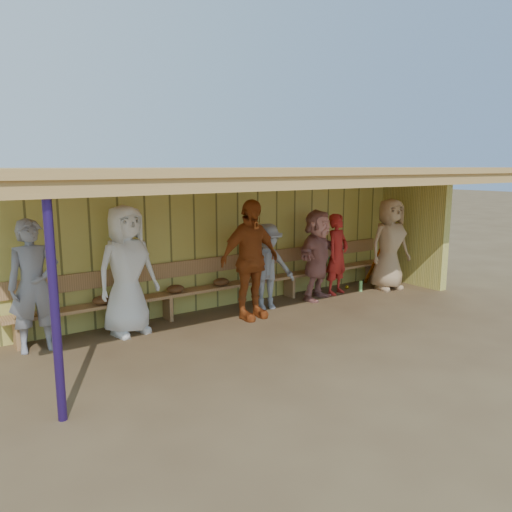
{
  "coord_description": "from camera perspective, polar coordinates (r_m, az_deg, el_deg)",
  "views": [
    {
      "loc": [
        -4.66,
        -6.34,
        2.52
      ],
      "look_at": [
        0.0,
        0.35,
        1.05
      ],
      "focal_mm": 35.0,
      "sensor_mm": 36.0,
      "label": 1
    }
  ],
  "objects": [
    {
      "name": "ground",
      "position": [
        8.26,
        1.4,
        -7.54
      ],
      "size": [
        90.0,
        90.0,
        0.0
      ],
      "primitive_type": "plane",
      "color": "brown",
      "rests_on": "ground"
    },
    {
      "name": "player_a",
      "position": [
        7.43,
        -24.05,
        -3.13
      ],
      "size": [
        0.7,
        0.48,
        1.84
      ],
      "primitive_type": "imported",
      "rotation": [
        0.0,
        0.0,
        -0.07
      ],
      "color": "gray",
      "rests_on": "ground"
    },
    {
      "name": "player_b",
      "position": [
        7.72,
        -14.54,
        -1.59
      ],
      "size": [
        1.05,
        0.78,
        1.97
      ],
      "primitive_type": "imported",
      "rotation": [
        0.0,
        0.0,
        0.17
      ],
      "color": "white",
      "rests_on": "ground"
    },
    {
      "name": "player_d",
      "position": [
        8.24,
        -0.68,
        -0.43
      ],
      "size": [
        1.21,
        0.6,
        1.99
      ],
      "primitive_type": "imported",
      "rotation": [
        0.0,
        0.0,
        0.1
      ],
      "color": "#AA4B1B",
      "rests_on": "ground"
    },
    {
      "name": "player_e",
      "position": [
        8.83,
        1.27,
        -1.24
      ],
      "size": [
        1.12,
        0.84,
        1.53
      ],
      "primitive_type": "imported",
      "rotation": [
        0.0,
        0.0,
        -0.31
      ],
      "color": "gray",
      "rests_on": "ground"
    },
    {
      "name": "player_f",
      "position": [
        9.53,
        7.04,
        0.13
      ],
      "size": [
        1.68,
        1.04,
        1.72
      ],
      "primitive_type": "imported",
      "rotation": [
        0.0,
        0.0,
        0.36
      ],
      "color": "tan",
      "rests_on": "ground"
    },
    {
      "name": "player_g",
      "position": [
        10.0,
        9.27,
        0.19
      ],
      "size": [
        0.66,
        0.52,
        1.6
      ],
      "primitive_type": "imported",
      "rotation": [
        0.0,
        0.0,
        0.25
      ],
      "color": "red",
      "rests_on": "ground"
    },
    {
      "name": "player_h",
      "position": [
        10.6,
        15.02,
        1.29
      ],
      "size": [
        1.0,
        0.74,
        1.88
      ],
      "primitive_type": "imported",
      "rotation": [
        0.0,
        0.0,
        -0.17
      ],
      "color": "tan",
      "rests_on": "ground"
    },
    {
      "name": "dugout_structure",
      "position": [
        8.69,
        0.84,
        4.77
      ],
      "size": [
        8.8,
        3.2,
        2.5
      ],
      "color": "#CABD56",
      "rests_on": "ground"
    },
    {
      "name": "bench",
      "position": [
        9.02,
        -2.79,
        -2.56
      ],
      "size": [
        7.6,
        0.34,
        0.93
      ],
      "color": "#B4814D",
      "rests_on": "ground"
    },
    {
      "name": "dugout_equipment",
      "position": [
        8.7,
        -4.77,
        -3.31
      ],
      "size": [
        6.04,
        0.62,
        0.8
      ],
      "color": "orange",
      "rests_on": "ground"
    }
  ]
}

